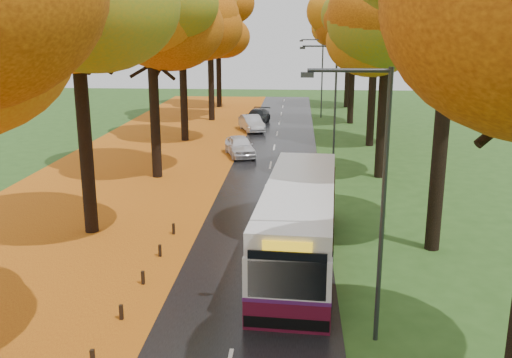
# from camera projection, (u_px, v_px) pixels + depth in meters

# --- Properties ---
(road) EXTENTS (6.50, 90.00, 0.04)m
(road) POSITION_uv_depth(u_px,v_px,m) (266.00, 185.00, 33.67)
(road) COLOR black
(road) RESTS_ON ground
(centre_line) EXTENTS (0.12, 90.00, 0.01)m
(centre_line) POSITION_uv_depth(u_px,v_px,m) (266.00, 185.00, 33.67)
(centre_line) COLOR silver
(centre_line) RESTS_ON road
(leaf_verge) EXTENTS (12.00, 90.00, 0.02)m
(leaf_verge) POSITION_uv_depth(u_px,v_px,m) (117.00, 182.00, 34.31)
(leaf_verge) COLOR #8B310C
(leaf_verge) RESTS_ON ground
(leaf_drift) EXTENTS (0.90, 90.00, 0.01)m
(leaf_drift) POSITION_uv_depth(u_px,v_px,m) (215.00, 184.00, 33.88)
(leaf_drift) COLOR orange
(leaf_drift) RESTS_ON road
(trees_left) EXTENTS (9.20, 74.00, 13.88)m
(trees_left) POSITION_uv_depth(u_px,v_px,m) (148.00, 19.00, 33.74)
(trees_left) COLOR black
(trees_left) RESTS_ON ground
(trees_right) EXTENTS (9.30, 74.20, 13.96)m
(trees_right) POSITION_uv_depth(u_px,v_px,m) (395.00, 16.00, 32.54)
(trees_right) COLOR black
(trees_right) RESTS_ON ground
(streetlamp_near) EXTENTS (2.45, 0.18, 8.00)m
(streetlamp_near) POSITION_uv_depth(u_px,v_px,m) (375.00, 187.00, 15.80)
(streetlamp_near) COLOR #333538
(streetlamp_near) RESTS_ON ground
(streetlamp_mid) EXTENTS (2.45, 0.18, 8.00)m
(streetlamp_mid) POSITION_uv_depth(u_px,v_px,m) (332.00, 96.00, 37.02)
(streetlamp_mid) COLOR #333538
(streetlamp_mid) RESTS_ON ground
(streetlamp_far) EXTENTS (2.45, 0.18, 8.00)m
(streetlamp_far) POSITION_uv_depth(u_px,v_px,m) (320.00, 72.00, 58.23)
(streetlamp_far) COLOR #333538
(streetlamp_far) RESTS_ON ground
(bus) EXTENTS (3.44, 11.89, 3.09)m
(bus) POSITION_uv_depth(u_px,v_px,m) (299.00, 220.00, 22.46)
(bus) COLOR #500C1F
(bus) RESTS_ON road
(car_white) EXTENTS (2.90, 4.59, 1.45)m
(car_white) POSITION_uv_depth(u_px,v_px,m) (240.00, 146.00, 41.16)
(car_white) COLOR silver
(car_white) RESTS_ON road
(car_silver) EXTENTS (2.83, 4.54, 1.41)m
(car_silver) POSITION_uv_depth(u_px,v_px,m) (252.00, 123.00, 51.23)
(car_silver) COLOR #A8AAB0
(car_silver) RESTS_ON road
(car_dark) EXTENTS (2.66, 4.99, 1.38)m
(car_dark) POSITION_uv_depth(u_px,v_px,m) (257.00, 117.00, 55.21)
(car_dark) COLOR black
(car_dark) RESTS_ON road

